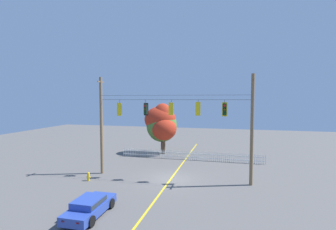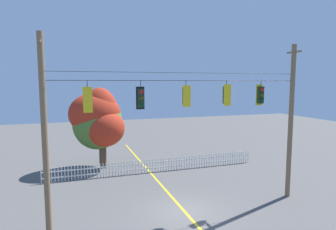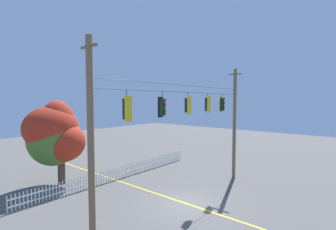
{
  "view_description": "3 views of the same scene",
  "coord_description": "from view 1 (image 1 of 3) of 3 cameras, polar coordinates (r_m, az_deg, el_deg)",
  "views": [
    {
      "loc": [
        5.12,
        -21.68,
        7.25
      ],
      "look_at": [
        -0.55,
        1.05,
        5.74
      ],
      "focal_mm": 26.68,
      "sensor_mm": 36.0,
      "label": 1
    },
    {
      "loc": [
        -5.69,
        -14.04,
        7.08
      ],
      "look_at": [
        -0.41,
        1.68,
        5.2
      ],
      "focal_mm": 30.74,
      "sensor_mm": 36.0,
      "label": 2
    },
    {
      "loc": [
        -12.55,
        -8.9,
        6.69
      ],
      "look_at": [
        -0.4,
        1.26,
        5.73
      ],
      "focal_mm": 26.04,
      "sensor_mm": 36.0,
      "label": 3
    }
  ],
  "objects": [
    {
      "name": "traffic_signal_eastbound_side",
      "position": [
        21.71,
        12.81,
        1.27
      ],
      "size": [
        0.43,
        0.38,
        1.43
      ],
      "color": "black"
    },
    {
      "name": "autumn_maple_mid",
      "position": [
        33.14,
        -1.11,
        -2.32
      ],
      "size": [
        4.09,
        3.62,
        5.86
      ],
      "color": "brown",
      "rests_on": "ground"
    },
    {
      "name": "lane_centerline_stripe",
      "position": [
        23.42,
        0.7,
        -14.33
      ],
      "size": [
        0.16,
        36.0,
        0.01
      ],
      "primitive_type": "cube",
      "color": "gold",
      "rests_on": "ground"
    },
    {
      "name": "traffic_signal_southbound_primary",
      "position": [
        22.28,
        0.76,
        1.44
      ],
      "size": [
        0.43,
        0.38,
        1.37
      ],
      "color": "black"
    },
    {
      "name": "ground",
      "position": [
        23.43,
        0.7,
        -14.34
      ],
      "size": [
        80.0,
        80.0,
        0.0
      ],
      "primitive_type": "plane",
      "color": "#565451"
    },
    {
      "name": "white_picket_fence",
      "position": [
        30.15,
        4.98,
        -9.19
      ],
      "size": [
        16.99,
        0.06,
        1.06
      ],
      "color": "silver",
      "rests_on": "ground"
    },
    {
      "name": "fire_hydrant",
      "position": [
        23.83,
        -17.69,
        -13.24
      ],
      "size": [
        0.38,
        0.22,
        0.77
      ],
      "color": "gold",
      "rests_on": "ground"
    },
    {
      "name": "parked_car",
      "position": [
        17.17,
        -17.46,
        -19.26
      ],
      "size": [
        1.87,
        4.07,
        1.15
      ],
      "color": "#28429E",
      "rests_on": "ground"
    },
    {
      "name": "traffic_signal_westbound_side",
      "position": [
        21.85,
        6.9,
        1.43
      ],
      "size": [
        0.43,
        0.38,
        1.38
      ],
      "color": "black"
    },
    {
      "name": "traffic_signal_northbound_primary",
      "position": [
        22.98,
        -5.13,
        1.33
      ],
      "size": [
        0.43,
        0.38,
        1.45
      ],
      "color": "black"
    },
    {
      "name": "traffic_signal_northbound_secondary",
      "position": [
        23.92,
        -10.97,
        1.3
      ],
      "size": [
        0.43,
        0.38,
        1.51
      ],
      "color": "black"
    },
    {
      "name": "signal_support_span",
      "position": [
        22.42,
        0.71,
        -2.72
      ],
      "size": [
        14.12,
        1.1,
        9.33
      ],
      "color": "brown",
      "rests_on": "ground"
    },
    {
      "name": "autumn_maple_near_fence",
      "position": [
        32.98,
        -1.41,
        -1.69
      ],
      "size": [
        4.45,
        3.93,
        6.67
      ],
      "color": "brown",
      "rests_on": "ground"
    }
  ]
}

